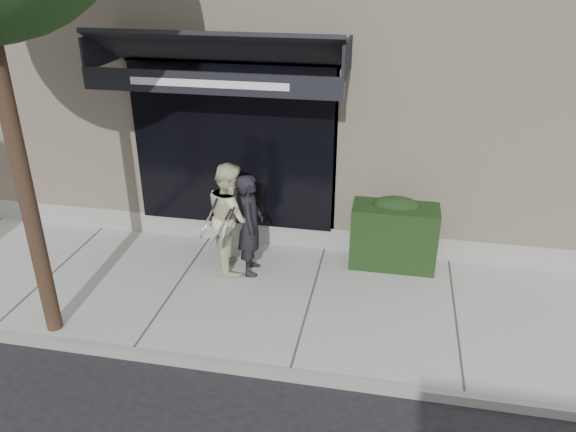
# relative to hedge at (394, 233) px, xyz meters

# --- Properties ---
(ground) EXTENTS (80.00, 80.00, 0.00)m
(ground) POSITION_rel_hedge_xyz_m (-1.10, -1.25, -0.66)
(ground) COLOR black
(ground) RESTS_ON ground
(sidewalk) EXTENTS (20.00, 3.00, 0.12)m
(sidewalk) POSITION_rel_hedge_xyz_m (-1.10, -1.25, -0.60)
(sidewalk) COLOR gray
(sidewalk) RESTS_ON ground
(curb) EXTENTS (20.00, 0.10, 0.14)m
(curb) POSITION_rel_hedge_xyz_m (-1.10, -2.80, -0.59)
(curb) COLOR gray
(curb) RESTS_ON ground
(building_facade) EXTENTS (14.30, 8.04, 5.64)m
(building_facade) POSITION_rel_hedge_xyz_m (-1.11, 3.71, 2.08)
(building_facade) COLOR beige
(building_facade) RESTS_ON ground
(hedge) EXTENTS (1.30, 0.70, 1.14)m
(hedge) POSITION_rel_hedge_xyz_m (0.00, 0.00, 0.00)
(hedge) COLOR black
(hedge) RESTS_ON sidewalk
(pedestrian_front) EXTENTS (0.78, 0.84, 1.59)m
(pedestrian_front) POSITION_rel_hedge_xyz_m (-2.11, -0.67, 0.25)
(pedestrian_front) COLOR black
(pedestrian_front) RESTS_ON sidewalk
(pedestrian_back) EXTENTS (0.94, 1.03, 1.71)m
(pedestrian_back) POSITION_rel_hedge_xyz_m (-2.43, -0.59, 0.32)
(pedestrian_back) COLOR beige
(pedestrian_back) RESTS_ON sidewalk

